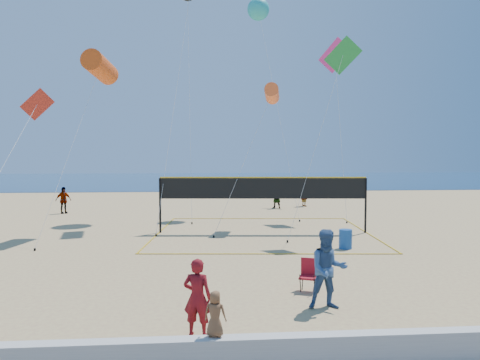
{
  "coord_description": "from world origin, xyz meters",
  "views": [
    {
      "loc": [
        -0.6,
        -10.8,
        3.7
      ],
      "look_at": [
        0.5,
        2.0,
        3.02
      ],
      "focal_mm": 35.0,
      "sensor_mm": 36.0,
      "label": 1
    }
  ],
  "objects": [
    {
      "name": "woman",
      "position": [
        -0.67,
        -1.35,
        0.8
      ],
      "size": [
        0.66,
        0.52,
        1.6
      ],
      "primitive_type": "imported",
      "rotation": [
        0.0,
        0.0,
        2.89
      ],
      "color": "maroon",
      "rests_on": "ground"
    },
    {
      "name": "kite_5",
      "position": [
        7.46,
        16.72,
        9.33
      ],
      "size": [
        1.74,
        3.5,
        10.71
      ],
      "rotation": [
        0.0,
        0.0,
        -0.43
      ],
      "color": "#E5338B",
      "rests_on": "ground"
    },
    {
      "name": "far_person_0",
      "position": [
        -9.3,
        19.73,
        0.85
      ],
      "size": [
        1.04,
        0.95,
        1.7
      ],
      "primitive_type": "imported",
      "rotation": [
        0.0,
        0.0,
        0.67
      ],
      "color": "gray",
      "rests_on": "ground"
    },
    {
      "name": "camp_chair",
      "position": [
        2.36,
        1.6,
        0.49
      ],
      "size": [
        0.6,
        0.7,
        0.98
      ],
      "rotation": [
        0.0,
        0.0,
        -0.39
      ],
      "color": "maroon",
      "rests_on": "ground"
    },
    {
      "name": "far_person_1",
      "position": [
        4.75,
        21.49,
        0.8
      ],
      "size": [
        1.55,
        1.07,
        1.61
      ],
      "primitive_type": "imported",
      "rotation": [
        0.0,
        0.0,
        -0.44
      ],
      "color": "gray",
      "rests_on": "ground"
    },
    {
      "name": "far_person_2",
      "position": [
        6.98,
        22.59,
        0.93
      ],
      "size": [
        0.64,
        0.79,
        1.86
      ],
      "primitive_type": "imported",
      "rotation": [
        0.0,
        0.0,
        1.91
      ],
      "color": "gray",
      "rests_on": "ground"
    },
    {
      "name": "trash_barrel",
      "position": [
        5.15,
        7.17,
        0.38
      ],
      "size": [
        0.64,
        0.64,
        0.77
      ],
      "primitive_type": "cylinder",
      "rotation": [
        0.0,
        0.0,
        0.31
      ],
      "color": "#164792",
      "rests_on": "ground"
    },
    {
      "name": "far_person_4",
      "position": [
        7.36,
        31.87,
        0.87
      ],
      "size": [
        1.01,
        1.28,
        1.73
      ],
      "primitive_type": "imported",
      "rotation": [
        0.0,
        0.0,
        1.19
      ],
      "color": "gray",
      "rests_on": "ground"
    },
    {
      "name": "kite_3",
      "position": [
        -7.93,
        10.64,
        5.62
      ],
      "size": [
        1.47,
        7.55,
        6.74
      ],
      "rotation": [
        0.0,
        0.0,
        0.35
      ],
      "color": "red",
      "rests_on": "ground"
    },
    {
      "name": "kite_0",
      "position": [
        -5.33,
        12.23,
        7.89
      ],
      "size": [
        2.41,
        5.78,
        8.57
      ],
      "rotation": [
        0.0,
        0.0,
        -0.15
      ],
      "color": "#D14912",
      "rests_on": "ground"
    },
    {
      "name": "bystander_a",
      "position": [
        2.47,
        0.1,
        0.96
      ],
      "size": [
        0.96,
        0.76,
        1.92
      ],
      "primitive_type": "imported",
      "rotation": [
        0.0,
        0.0,
        -0.04
      ],
      "color": "#345382",
      "rests_on": "ground"
    },
    {
      "name": "kite_4",
      "position": [
        5.64,
        9.74,
        7.76
      ],
      "size": [
        3.51,
        1.55,
        9.0
      ],
      "rotation": [
        0.0,
        0.0,
        -0.23
      ],
      "color": "green",
      "rests_on": "ground"
    },
    {
      "name": "ground",
      "position": [
        0.0,
        0.0,
        0.0
      ],
      "size": [
        120.0,
        120.0,
        0.0
      ],
      "primitive_type": "plane",
      "color": "tan",
      "rests_on": "ground"
    },
    {
      "name": "far_person_3",
      "position": [
        -3.0,
        31.02,
        0.77
      ],
      "size": [
        0.92,
        0.83,
        1.54
      ],
      "primitive_type": "imported",
      "rotation": [
        0.0,
        0.0,
        0.4
      ],
      "color": "gray",
      "rests_on": "ground"
    },
    {
      "name": "volleyball_net",
      "position": [
        2.39,
        11.26,
        1.86
      ],
      "size": [
        10.85,
        10.71,
        2.69
      ],
      "rotation": [
        0.0,
        0.0,
        -0.09
      ],
      "color": "black",
      "rests_on": "ground"
    },
    {
      "name": "seawall",
      "position": [
        0.0,
        -3.0,
        0.3
      ],
      "size": [
        32.0,
        0.3,
        0.6
      ],
      "primitive_type": "cube",
      "color": "beige",
      "rests_on": "ground"
    },
    {
      "name": "kite_7",
      "position": [
        3.24,
        20.02,
        13.23
      ],
      "size": [
        2.57,
        6.1,
        13.96
      ],
      "rotation": [
        0.0,
        0.0,
        -0.17
      ],
      "color": "#27AAAF",
      "rests_on": "ground"
    },
    {
      "name": "toddler",
      "position": [
        -0.35,
        -2.94,
        0.99
      ],
      "size": [
        0.44,
        0.34,
        0.79
      ],
      "primitive_type": "imported",
      "rotation": [
        0.0,
        0.0,
        2.87
      ],
      "color": "brown",
      "rests_on": "seawall"
    },
    {
      "name": "ocean",
      "position": [
        0.0,
        62.0,
        0.01
      ],
      "size": [
        140.0,
        50.0,
        0.03
      ],
      "primitive_type": "cube",
      "color": "navy",
      "rests_on": "ground"
    },
    {
      "name": "kite_2",
      "position": [
        3.16,
        13.52,
        6.92
      ],
      "size": [
        3.72,
        4.38,
        7.4
      ],
      "rotation": [
        0.0,
        0.0,
        -0.19
      ],
      "color": "#FF6228",
      "rests_on": "ground"
    }
  ]
}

